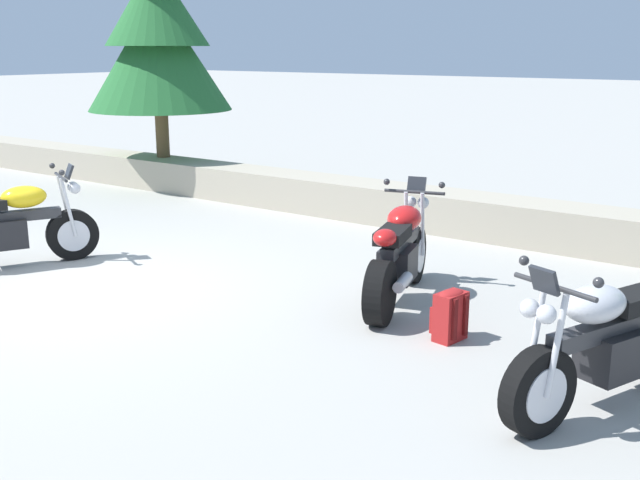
% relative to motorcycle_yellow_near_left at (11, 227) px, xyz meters
% --- Properties ---
extents(ground_plane, '(120.00, 120.00, 0.00)m').
position_rel_motorcycle_yellow_near_left_xyz_m(ground_plane, '(1.42, -0.10, -0.49)').
color(ground_plane, '#A3A099').
extents(stone_wall, '(36.00, 0.80, 0.55)m').
position_rel_motorcycle_yellow_near_left_xyz_m(stone_wall, '(1.42, 4.70, -0.21)').
color(stone_wall, '#A89E89').
rests_on(stone_wall, ground).
extents(motorcycle_yellow_near_left, '(1.10, 1.93, 1.18)m').
position_rel_motorcycle_yellow_near_left_xyz_m(motorcycle_yellow_near_left, '(0.00, 0.00, 0.00)').
color(motorcycle_yellow_near_left, black).
rests_on(motorcycle_yellow_near_left, ground).
extents(motorcycle_red_centre, '(0.90, 2.02, 1.18)m').
position_rel_motorcycle_yellow_near_left_xyz_m(motorcycle_red_centre, '(4.35, 1.60, 0.00)').
color(motorcycle_red_centre, black).
rests_on(motorcycle_red_centre, ground).
extents(motorcycle_silver_far_right, '(0.99, 1.98, 1.18)m').
position_rel_motorcycle_yellow_near_left_xyz_m(motorcycle_silver_far_right, '(6.76, 0.35, 0.00)').
color(motorcycle_silver_far_right, black).
rests_on(motorcycle_silver_far_right, ground).
extents(rider_backpack, '(0.30, 0.33, 0.47)m').
position_rel_motorcycle_yellow_near_left_xyz_m(rider_backpack, '(5.26, 0.92, -0.24)').
color(rider_backpack, '#A31E1E').
rests_on(rider_backpack, ground).
extents(pine_tree_far_left, '(2.61, 2.61, 4.07)m').
position_rel_motorcycle_yellow_near_left_xyz_m(pine_tree_far_left, '(-2.63, 4.85, 2.29)').
color(pine_tree_far_left, brown).
rests_on(pine_tree_far_left, stone_wall).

